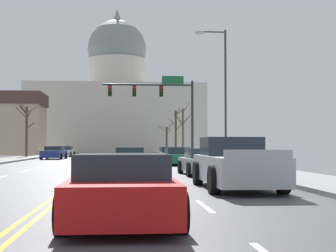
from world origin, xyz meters
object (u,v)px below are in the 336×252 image
at_px(sedan_near_00, 170,155).
at_px(sedan_near_01, 177,157).
at_px(sedan_near_02, 129,159).
at_px(signal_gantry, 161,99).
at_px(sedan_oncoming_01, 64,152).
at_px(sedan_near_05, 122,189).
at_px(pickup_truck_near_04, 235,165).
at_px(pedestrian_00, 209,149).
at_px(sedan_near_03, 204,163).
at_px(street_lamp_right, 222,86).
at_px(bicycle_parked, 256,161).
at_px(sedan_oncoming_00, 54,153).

distance_m(sedan_near_00, sedan_near_01, 5.52).
bearing_deg(sedan_near_00, sedan_near_02, -106.89).
distance_m(signal_gantry, sedan_near_01, 10.01).
distance_m(sedan_near_00, sedan_oncoming_01, 21.79).
bearing_deg(sedan_near_05, sedan_oncoming_01, 98.10).
bearing_deg(sedan_oncoming_01, pickup_truck_near_04, -76.28).
distance_m(sedan_near_02, pickup_truck_near_04, 13.29).
bearing_deg(pedestrian_00, sedan_oncoming_01, 120.26).
bearing_deg(sedan_near_01, pedestrian_00, 36.15).
bearing_deg(sedan_near_01, sedan_near_03, -89.93).
bearing_deg(street_lamp_right, sedan_near_00, 108.19).
height_order(street_lamp_right, bicycle_parked, street_lamp_right).
distance_m(sedan_near_05, sedan_oncoming_01, 49.70).
bearing_deg(sedan_near_02, sedan_near_03, -60.53).
xyz_separation_m(sedan_near_05, sedan_oncoming_01, (-7.00, 49.20, 0.02)).
relative_size(sedan_near_05, bicycle_parked, 2.50).
height_order(street_lamp_right, sedan_near_03, street_lamp_right).
height_order(pickup_truck_near_04, pedestrian_00, pedestrian_00).
relative_size(sedan_near_05, sedan_oncoming_01, 1.00).
bearing_deg(sedan_near_03, sedan_near_05, -105.40).
distance_m(sedan_near_00, sedan_near_02, 11.55).
height_order(sedan_near_00, sedan_oncoming_00, sedan_oncoming_00).
bearing_deg(sedan_oncoming_00, sedan_near_03, -68.47).
bearing_deg(pickup_truck_near_04, sedan_near_05, -119.15).
height_order(sedan_near_00, sedan_near_02, sedan_near_02).
relative_size(sedan_near_01, bicycle_parked, 2.55).
xyz_separation_m(sedan_oncoming_01, bicycle_parked, (14.00, -32.43, -0.10)).
xyz_separation_m(sedan_near_01, bicycle_parked, (3.38, -7.90, -0.08)).
relative_size(pickup_truck_near_04, sedan_near_05, 1.23).
bearing_deg(sedan_oncoming_00, sedan_near_01, -55.31).
distance_m(street_lamp_right, sedan_near_01, 5.90).
relative_size(sedan_oncoming_00, bicycle_parked, 2.67).
relative_size(pedestrian_00, bicycle_parked, 0.97).
relative_size(signal_gantry, sedan_oncoming_00, 1.67).
distance_m(sedan_oncoming_00, bicycle_parked, 26.91).
distance_m(sedan_near_03, sedan_near_05, 13.70).
distance_m(sedan_oncoming_00, sedan_oncoming_01, 9.37).
height_order(street_lamp_right, sedan_near_01, street_lamp_right).
xyz_separation_m(pickup_truck_near_04, bicycle_parked, (3.52, 10.53, -0.24)).
xyz_separation_m(sedan_near_00, sedan_near_01, (-0.02, -5.52, -0.02)).
bearing_deg(sedan_near_00, sedan_near_03, -90.01).
distance_m(pickup_truck_near_04, pedestrian_00, 20.50).
bearing_deg(sedan_near_03, signal_gantry, 91.35).
height_order(sedan_near_01, bicycle_parked, sedan_near_01).
xyz_separation_m(sedan_near_01, sedan_near_02, (-3.34, -5.54, 0.01)).
height_order(sedan_near_01, sedan_near_02, sedan_near_02).
xyz_separation_m(sedan_near_02, sedan_near_05, (-0.29, -19.14, -0.01)).
bearing_deg(sedan_oncoming_01, street_lamp_right, -63.84).
xyz_separation_m(sedan_near_03, pickup_truck_near_04, (-0.16, -6.97, 0.16)).
bearing_deg(sedan_near_02, pedestrian_00, 51.43).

